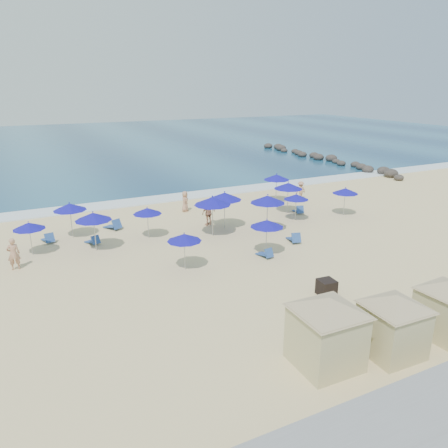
{
  "coord_description": "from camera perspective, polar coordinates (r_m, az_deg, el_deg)",
  "views": [
    {
      "loc": [
        -12.2,
        -19.29,
        9.47
      ],
      "look_at": [
        -1.08,
        3.0,
        1.42
      ],
      "focal_mm": 35.0,
      "sensor_mm": 36.0,
      "label": 1
    }
  ],
  "objects": [
    {
      "name": "beachgoer_1",
      "position": [
        30.32,
        -2.03,
        1.49
      ],
      "size": [
        1.13,
        0.64,
        1.82
      ],
      "primitive_type": "imported",
      "rotation": [
        0.0,
        0.0,
        3.34
      ],
      "color": "tan",
      "rests_on": "ground"
    },
    {
      "name": "beach_chair_0",
      "position": [
        29.32,
        -21.97,
        -1.79
      ],
      "size": [
        0.78,
        1.34,
        0.69
      ],
      "color": "#284C92",
      "rests_on": "ground"
    },
    {
      "name": "umbrella_4",
      "position": [
        27.94,
        -9.99,
        1.69
      ],
      "size": [
        1.82,
        1.82,
        2.08
      ],
      "color": "#A5A8AD",
      "rests_on": "ground"
    },
    {
      "name": "cabana_1",
      "position": [
        17.09,
        21.32,
        -11.26
      ],
      "size": [
        4.15,
        4.15,
        2.6
      ],
      "color": "#C4B986",
      "rests_on": "ground"
    },
    {
      "name": "umbrella_11",
      "position": [
        33.61,
        15.58,
        4.19
      ],
      "size": [
        1.9,
        1.9,
        2.17
      ],
      "color": "#A5A8AD",
      "rests_on": "ground"
    },
    {
      "name": "beachgoer_0",
      "position": [
        25.64,
        -25.8,
        -3.53
      ],
      "size": [
        0.65,
        0.43,
        1.76
      ],
      "primitive_type": "imported",
      "rotation": [
        0.0,
        0.0,
        3.15
      ],
      "color": "tan",
      "rests_on": "ground"
    },
    {
      "name": "umbrella_10",
      "position": [
        33.2,
        8.4,
        4.95
      ],
      "size": [
        2.17,
        2.17,
        2.47
      ],
      "color": "#A5A8AD",
      "rests_on": "ground"
    },
    {
      "name": "umbrella_8",
      "position": [
        28.61,
        5.73,
        3.24
      ],
      "size": [
        2.3,
        2.3,
        2.62
      ],
      "color": "#A5A8AD",
      "rests_on": "ground"
    },
    {
      "name": "umbrella_6",
      "position": [
        24.85,
        5.62,
        0.07
      ],
      "size": [
        1.92,
        1.92,
        2.19
      ],
      "color": "#A5A8AD",
      "rests_on": "ground"
    },
    {
      "name": "beach_chair_3",
      "position": [
        25.03,
        5.47,
        -3.88
      ],
      "size": [
        0.64,
        1.18,
        0.62
      ],
      "color": "#284C92",
      "rests_on": "ground"
    },
    {
      "name": "beach_chair_2",
      "position": [
        30.56,
        -14.21,
        -0.18
      ],
      "size": [
        1.15,
        1.53,
        0.77
      ],
      "color": "#284C92",
      "rests_on": "ground"
    },
    {
      "name": "umbrella_2",
      "position": [
        29.18,
        -19.52,
        2.12
      ],
      "size": [
        2.08,
        2.08,
        2.36
      ],
      "color": "#A5A8AD",
      "rests_on": "ground"
    },
    {
      "name": "beach_chair_1",
      "position": [
        28.08,
        -16.7,
        -2.11
      ],
      "size": [
        0.89,
        1.26,
        0.63
      ],
      "color": "#284C92",
      "rests_on": "ground"
    },
    {
      "name": "umbrella_12",
      "position": [
        31.55,
        9.41,
        3.52
      ],
      "size": [
        1.79,
        1.79,
        2.03
      ],
      "color": "#A5A8AD",
      "rests_on": "ground"
    },
    {
      "name": "umbrella_1",
      "position": [
        26.39,
        -16.72,
        0.94
      ],
      "size": [
        2.14,
        2.14,
        2.44
      ],
      "color": "#A5A8AD",
      "rests_on": "ground"
    },
    {
      "name": "umbrella_5",
      "position": [
        27.74,
        -1.52,
        3.02
      ],
      "size": [
        2.38,
        2.38,
        2.71
      ],
      "color": "#A5A8AD",
      "rests_on": "ground"
    },
    {
      "name": "umbrella_9",
      "position": [
        36.35,
        6.89,
        6.1
      ],
      "size": [
        2.14,
        2.14,
        2.43
      ],
      "color": "#A5A8AD",
      "rests_on": "ground"
    },
    {
      "name": "umbrella_0",
      "position": [
        27.08,
        -24.14,
        -0.22
      ],
      "size": [
        1.8,
        1.8,
        2.04
      ],
      "color": "#A5A8AD",
      "rests_on": "ground"
    },
    {
      "name": "rock_jetty",
      "position": [
        57.86,
        12.8,
        8.41
      ],
      "size": [
        2.56,
        26.66,
        0.96
      ],
      "color": "#2A2423",
      "rests_on": "ground"
    },
    {
      "name": "umbrella_3",
      "position": [
        22.85,
        -5.21,
        -1.76
      ],
      "size": [
        1.83,
        1.83,
        2.09
      ],
      "color": "#A5A8AD",
      "rests_on": "ground"
    },
    {
      "name": "cabana_0",
      "position": [
        15.73,
        13.32,
        -12.47
      ],
      "size": [
        4.57,
        4.57,
        2.87
      ],
      "color": "#C4B986",
      "rests_on": "ground"
    },
    {
      "name": "umbrella_7",
      "position": [
        29.23,
        0.08,
        3.66
      ],
      "size": [
        2.31,
        2.31,
        2.62
      ],
      "color": "#A5A8AD",
      "rests_on": "ground"
    },
    {
      "name": "beachgoer_2",
      "position": [
        37.8,
        9.97,
        4.35
      ],
      "size": [
        1.08,
        0.71,
        1.56
      ],
      "primitive_type": "imported",
      "rotation": [
        0.0,
        0.0,
        3.27
      ],
      "color": "tan",
      "rests_on": "ground"
    },
    {
      "name": "beachgoer_3",
      "position": [
        33.77,
        -5.11,
        2.96
      ],
      "size": [
        0.85,
        0.93,
        1.6
      ],
      "primitive_type": "imported",
      "rotation": [
        0.0,
        0.0,
        1.01
      ],
      "color": "tan",
      "rests_on": "ground"
    },
    {
      "name": "surf_line",
      "position": [
        38.06,
        -6.97,
        3.43
      ],
      "size": [
        160.0,
        2.5,
        0.08
      ],
      "primitive_type": "cube",
      "color": "white",
      "rests_on": "ground"
    },
    {
      "name": "ocean",
      "position": [
        75.88,
        -17.31,
        9.97
      ],
      "size": [
        160.0,
        80.0,
        0.06
      ],
      "primitive_type": "cube",
      "color": "navy",
      "rests_on": "ground"
    },
    {
      "name": "trash_bin",
      "position": [
        21.14,
        13.24,
        -8.08
      ],
      "size": [
        0.81,
        0.81,
        0.76
      ],
      "primitive_type": "cube",
      "rotation": [
        0.0,
        0.0,
        -0.08
      ],
      "color": "black",
      "rests_on": "ground"
    },
    {
      "name": "beach_chair_5",
      "position": [
        33.78,
        9.72,
        1.78
      ],
      "size": [
        0.88,
        1.34,
        0.68
      ],
      "color": "#284C92",
      "rests_on": "ground"
    },
    {
      "name": "ground",
      "position": [
        24.71,
        5.38,
        -4.71
      ],
      "size": [
        160.0,
        160.0,
        0.0
      ],
      "primitive_type": "plane",
      "color": "beige",
      "rests_on": "ground"
    },
    {
      "name": "beach_chair_4",
      "position": [
        27.58,
        9.16,
        -1.87
      ],
      "size": [
        0.89,
        1.4,
        0.71
      ],
      "color": "#284C92",
      "rests_on": "ground"
    }
  ]
}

